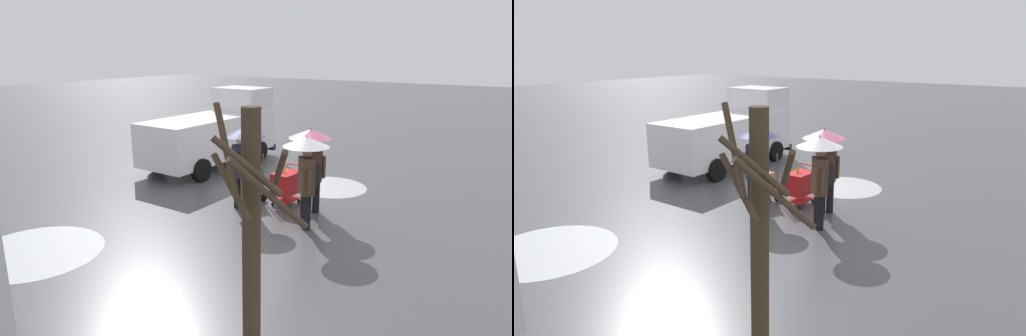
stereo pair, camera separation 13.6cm
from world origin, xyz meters
The scene contains 10 objects.
ground_plane centered at (0.00, 0.00, 0.00)m, with size 90.00×90.00×0.00m, color #4C4C51.
slush_patch_near_cluster centered at (2.05, 5.90, 0.00)m, with size 2.67×2.67×0.01m, color #ADAFB5.
slush_patch_under_van centered at (-1.01, -1.48, 0.00)m, with size 2.19×2.19×0.01m, color #ADAFB5.
cargo_van_parked_right centered at (3.50, -1.68, 1.18)m, with size 2.24×5.36×2.60m.
shopping_cart_vendor centered at (-0.72, 0.59, 0.57)m, with size 0.61×0.86×1.04m.
hand_dolly_boxes centered at (0.22, 0.92, 0.49)m, with size 0.71×0.83×1.32m.
pedestrian_pink_side centered at (0.07, 1.43, 1.57)m, with size 1.04×1.04×2.15m.
pedestrian_black_side centered at (-1.48, 0.71, 1.57)m, with size 1.04×1.04×2.15m.
pedestrian_white_side centered at (-1.86, 1.68, 1.57)m, with size 1.04×1.04×2.15m.
bare_tree_near centered at (-3.38, 6.05, 1.81)m, with size 1.21×1.23×3.38m.
Camera 2 is at (-6.43, 10.22, 3.99)m, focal length 31.34 mm.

